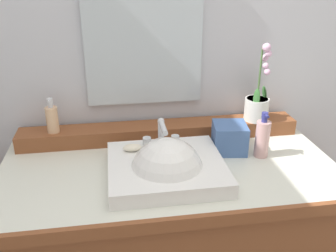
{
  "coord_description": "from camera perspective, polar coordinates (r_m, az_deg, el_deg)",
  "views": [
    {
      "loc": [
        -0.19,
        -1.19,
        1.53
      ],
      "look_at": [
        -0.01,
        -0.02,
        1.01
      ],
      "focal_mm": 39.25,
      "sensor_mm": 36.0,
      "label": 1
    }
  ],
  "objects": [
    {
      "name": "tissue_box",
      "position": [
        1.49,
        9.52,
        -1.79
      ],
      "size": [
        0.15,
        0.15,
        0.12
      ],
      "primitive_type": "cube",
      "rotation": [
        0.0,
        0.0,
        -0.14
      ],
      "color": "#45669E",
      "rests_on": "vanity_cabinet"
    },
    {
      "name": "lotion_bottle",
      "position": [
        1.47,
        14.44,
        -1.81
      ],
      "size": [
        0.05,
        0.06,
        0.18
      ],
      "color": "#CE9C99",
      "rests_on": "vanity_cabinet"
    },
    {
      "name": "wall_back",
      "position": [
        1.65,
        -2.14,
        12.69
      ],
      "size": [
        3.08,
        0.2,
        2.42
      ],
      "primitive_type": "cube",
      "color": "silver",
      "rests_on": "ground"
    },
    {
      "name": "vanity_cabinet",
      "position": [
        1.64,
        0.21,
        -18.87
      ],
      "size": [
        1.26,
        0.64,
        0.84
      ],
      "color": "brown",
      "rests_on": "ground"
    },
    {
      "name": "soap_bar",
      "position": [
        1.38,
        -5.56,
        -3.36
      ],
      "size": [
        0.07,
        0.04,
        0.02
      ],
      "primitive_type": "ellipsoid",
      "color": "beige",
      "rests_on": "sink_basin"
    },
    {
      "name": "mirror",
      "position": [
        1.52,
        -3.83,
        14.52
      ],
      "size": [
        0.48,
        0.02,
        0.61
      ],
      "primitive_type": "cube",
      "color": "silver"
    },
    {
      "name": "sink_basin",
      "position": [
        1.32,
        -0.18,
        -7.12
      ],
      "size": [
        0.41,
        0.38,
        0.28
      ],
      "color": "white",
      "rests_on": "vanity_cabinet"
    },
    {
      "name": "soap_dispenser",
      "position": [
        1.55,
        -17.55,
        1.1
      ],
      "size": [
        0.05,
        0.05,
        0.15
      ],
      "color": "#E2B285",
      "rests_on": "back_ledge"
    },
    {
      "name": "potted_plant",
      "position": [
        1.64,
        13.72,
        3.5
      ],
      "size": [
        0.1,
        0.11,
        0.34
      ],
      "color": "silver",
      "rests_on": "back_ledge"
    },
    {
      "name": "back_ledge",
      "position": [
        1.59,
        -1.17,
        -0.82
      ],
      "size": [
        1.19,
        0.12,
        0.07
      ],
      "primitive_type": "cube",
      "color": "brown",
      "rests_on": "vanity_cabinet"
    }
  ]
}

